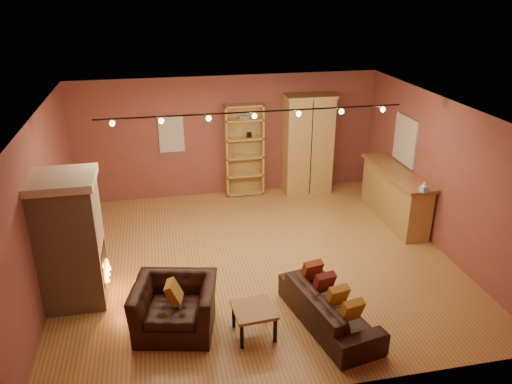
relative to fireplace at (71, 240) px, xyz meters
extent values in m
plane|color=olive|center=(3.04, 0.60, -1.06)|extent=(7.00, 7.00, 0.00)
plane|color=brown|center=(3.04, 0.60, 1.74)|extent=(7.00, 7.00, 0.00)
cube|color=brown|center=(3.04, 3.85, 0.34)|extent=(7.00, 0.02, 2.80)
cube|color=brown|center=(-0.46, 0.60, 0.34)|extent=(0.02, 6.50, 2.80)
cube|color=brown|center=(6.54, 0.60, 0.34)|extent=(0.02, 6.50, 2.80)
cube|color=tan|center=(-0.01, 0.00, -0.06)|extent=(0.90, 0.90, 2.00)
cube|color=beige|center=(-0.01, 0.00, 1.00)|extent=(0.98, 0.98, 0.12)
cube|color=black|center=(0.40, 0.00, -0.46)|extent=(0.10, 0.65, 0.55)
cone|color=orange|center=(0.46, 0.00, -0.58)|extent=(0.10, 0.10, 0.22)
cube|color=silver|center=(1.74, 3.83, 0.49)|extent=(0.56, 0.04, 0.86)
cube|color=tan|center=(3.38, 3.83, 0.03)|extent=(0.89, 0.04, 2.18)
cube|color=tan|center=(2.95, 3.68, 0.03)|extent=(0.04, 0.35, 2.18)
cube|color=tan|center=(3.81, 3.68, 0.03)|extent=(0.04, 0.35, 2.18)
cube|color=gray|center=(3.23, 3.68, -0.09)|extent=(0.18, 0.12, 0.05)
cube|color=black|center=(3.50, 3.68, 0.40)|extent=(0.10, 0.10, 0.12)
cube|color=tan|center=(3.38, 3.68, -1.02)|extent=(0.89, 0.35, 0.04)
cube|color=tan|center=(3.38, 3.68, -0.57)|extent=(0.89, 0.35, 0.04)
cube|color=tan|center=(3.38, 3.68, -0.12)|extent=(0.89, 0.35, 0.03)
cube|color=tan|center=(3.38, 3.68, 0.33)|extent=(0.89, 0.35, 0.04)
cube|color=tan|center=(3.38, 3.68, 0.77)|extent=(0.89, 0.35, 0.04)
cube|color=tan|center=(3.38, 3.68, 1.10)|extent=(0.89, 0.35, 0.04)
cube|color=tan|center=(4.87, 3.55, 0.09)|extent=(1.10, 0.60, 2.30)
cube|color=#996737|center=(4.87, 3.26, 0.09)|extent=(0.02, 0.01, 2.20)
cube|color=tan|center=(4.87, 3.55, 1.27)|extent=(1.16, 0.66, 0.06)
cube|color=tan|center=(6.24, 1.67, -0.53)|extent=(0.50, 2.21, 1.06)
cube|color=#996737|center=(6.24, 1.67, 0.03)|extent=(0.62, 2.33, 0.06)
cube|color=#91C0E8|center=(6.19, 0.53, 0.12)|extent=(0.14, 0.14, 0.12)
cone|color=white|center=(6.19, 0.53, 0.23)|extent=(0.08, 0.08, 0.10)
cube|color=silver|center=(6.51, 2.00, 0.59)|extent=(0.05, 0.90, 1.00)
imported|color=black|center=(3.71, -1.42, -0.68)|extent=(0.94, 2.00, 0.75)
cube|color=#A6732A|center=(3.82, -1.96, -0.45)|extent=(0.34, 0.28, 0.36)
cube|color=#A6732A|center=(3.75, -1.60, -0.45)|extent=(0.34, 0.28, 0.36)
cube|color=maroon|center=(3.68, -1.24, -0.45)|extent=(0.34, 0.28, 0.36)
cube|color=maroon|center=(3.60, -0.88, -0.45)|extent=(0.34, 0.28, 0.36)
imported|color=black|center=(1.48, -1.08, -0.55)|extent=(1.30, 0.99, 1.01)
cube|color=#A6732A|center=(1.48, -1.08, -0.43)|extent=(0.30, 0.34, 0.34)
cube|color=#996737|center=(2.58, -1.43, -0.64)|extent=(0.62, 0.62, 0.05)
cube|color=black|center=(2.33, -1.68, -0.87)|extent=(0.05, 0.05, 0.39)
cube|color=black|center=(2.82, -1.68, -0.87)|extent=(0.05, 0.05, 0.39)
cube|color=black|center=(2.33, -1.19, -0.87)|extent=(0.05, 0.05, 0.39)
cube|color=black|center=(2.82, -1.19, -0.87)|extent=(0.05, 0.05, 0.39)
cylinder|color=black|center=(3.04, 0.80, 1.66)|extent=(5.20, 0.03, 0.03)
sphere|color=#FFD88C|center=(0.74, 0.80, 1.59)|extent=(0.09, 0.09, 0.09)
sphere|color=#FFD88C|center=(1.51, 0.80, 1.59)|extent=(0.09, 0.09, 0.09)
sphere|color=#FFD88C|center=(2.27, 0.80, 1.59)|extent=(0.09, 0.09, 0.09)
sphere|color=#FFD88C|center=(3.04, 0.80, 1.59)|extent=(0.09, 0.09, 0.09)
sphere|color=#FFD88C|center=(3.81, 0.80, 1.59)|extent=(0.09, 0.09, 0.09)
sphere|color=#FFD88C|center=(4.57, 0.80, 1.59)|extent=(0.09, 0.09, 0.09)
sphere|color=#FFD88C|center=(5.34, 0.80, 1.59)|extent=(0.09, 0.09, 0.09)
camera|label=1|loc=(1.42, -7.18, 3.68)|focal=35.00mm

